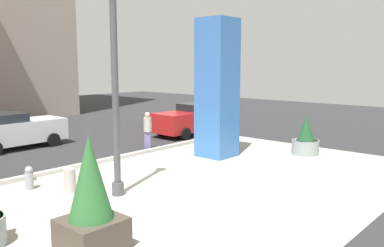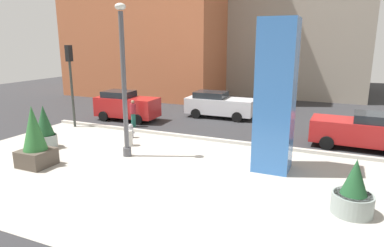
{
  "view_description": "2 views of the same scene",
  "coord_description": "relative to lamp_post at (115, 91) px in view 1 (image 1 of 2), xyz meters",
  "views": [
    {
      "loc": [
        -9.16,
        -10.06,
        3.92
      ],
      "look_at": [
        0.92,
        -1.19,
        1.95
      ],
      "focal_mm": 38.3,
      "sensor_mm": 36.0,
      "label": 1
    },
    {
      "loc": [
        6.56,
        -12.37,
        4.94
      ],
      "look_at": [
        1.57,
        -0.97,
        1.9
      ],
      "focal_mm": 31.67,
      "sensor_mm": 36.0,
      "label": 2
    }
  ],
  "objects": [
    {
      "name": "potted_plant_mid_plaza",
      "position": [
        8.95,
        -1.66,
        -2.47
      ],
      "size": [
        1.17,
        1.17,
        1.69
      ],
      "color": "gray",
      "rests_on": "ground_plane"
    },
    {
      "name": "potted_plant_near_right",
      "position": [
        -2.66,
        -2.48,
        -2.02
      ],
      "size": [
        1.21,
        1.21,
        2.49
      ],
      "color": "#4C4238",
      "rests_on": "ground_plane"
    },
    {
      "name": "car_curb_east",
      "position": [
        9.45,
        5.4,
        -2.26
      ],
      "size": [
        4.42,
        2.16,
        1.7
      ],
      "color": "red",
      "rests_on": "ground_plane"
    },
    {
      "name": "concrete_bollard",
      "position": [
        -0.8,
        1.32,
        -2.75
      ],
      "size": [
        0.36,
        0.36,
        0.75
      ],
      "primitive_type": "cylinder",
      "color": "#B2ADA3",
      "rests_on": "ground_plane"
    },
    {
      "name": "pedestrian_crossing",
      "position": [
        4.96,
        4.08,
        -2.14
      ],
      "size": [
        0.5,
        0.5,
        1.76
      ],
      "color": "slate",
      "rests_on": "ground_plane"
    },
    {
      "name": "car_passing_lane",
      "position": [
        1.11,
        9.03,
        -2.27
      ],
      "size": [
        4.5,
        2.07,
        1.69
      ],
      "color": "silver",
      "rests_on": "ground_plane"
    },
    {
      "name": "art_pillar_blue",
      "position": [
        6.12,
        1.02,
        -0.24
      ],
      "size": [
        1.37,
        1.37,
        5.77
      ],
      "primitive_type": "cube",
      "color": "#3870BC",
      "rests_on": "ground_plane"
    },
    {
      "name": "lamp_post",
      "position": [
        0.0,
        0.0,
        0.0
      ],
      "size": [
        0.44,
        0.44,
        6.41
      ],
      "color": "#4C4C51",
      "rests_on": "ground_plane"
    },
    {
      "name": "ground_plane",
      "position": [
        1.73,
        4.55,
        -3.12
      ],
      "size": [
        60.0,
        60.0,
        0.0
      ],
      "primitive_type": "plane",
      "color": "#2D2D30"
    },
    {
      "name": "fire_hydrant",
      "position": [
        -1.48,
        2.52,
        -2.75
      ],
      "size": [
        0.36,
        0.26,
        0.75
      ],
      "color": "#99999E",
      "rests_on": "ground_plane"
    },
    {
      "name": "plaza_pavement",
      "position": [
        1.73,
        -1.45,
        -3.12
      ],
      "size": [
        18.0,
        10.0,
        0.02
      ],
      "primitive_type": "cube",
      "color": "#ADA89E",
      "rests_on": "ground_plane"
    },
    {
      "name": "curb_strip",
      "position": [
        1.73,
        3.67,
        -3.04
      ],
      "size": [
        18.0,
        0.24,
        0.16
      ],
      "primitive_type": "cube",
      "color": "#B7B2A8",
      "rests_on": "ground_plane"
    }
  ]
}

